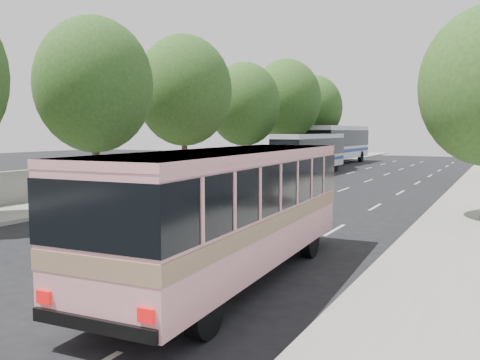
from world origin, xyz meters
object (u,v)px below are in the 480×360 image
Objects in this scene: pink_taxi at (261,181)px; white_pickup at (256,172)px; tour_coach_front at (310,150)px; tour_coach_rear at (338,141)px; pink_bus at (231,200)px.

white_pickup is (-2.50, 4.53, 0.10)m from pink_taxi.
white_pickup is 0.56× the size of tour_coach_front.
tour_coach_front reaches higher than pink_taxi.
tour_coach_rear is (-1.80, 23.18, 1.50)m from white_pickup.
tour_coach_front is at bearing 90.21° from white_pickup.
pink_bus is at bearing -65.42° from white_pickup.
tour_coach_rear is (-10.18, 41.67, 0.52)m from pink_bus.
tour_coach_rear is (-1.80, 13.44, 0.45)m from tour_coach_front.
white_pickup is 0.45× the size of tour_coach_rear.
pink_bus is 20.33m from white_pickup.
tour_coach_rear reaches higher than pink_bus.
tour_coach_front is (-0.00, 9.74, 1.05)m from white_pickup.
tour_coach_rear reaches higher than pink_taxi.
white_pickup is 9.80m from tour_coach_front.
white_pickup is (-8.38, 18.50, -0.98)m from pink_bus.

